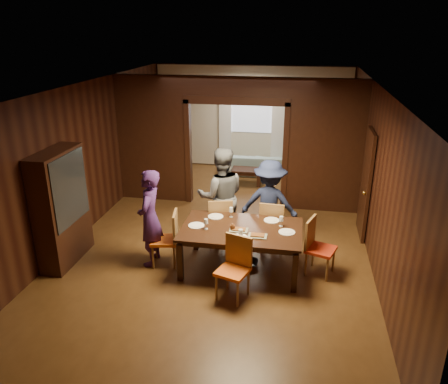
% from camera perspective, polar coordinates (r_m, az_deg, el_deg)
% --- Properties ---
extents(floor, '(9.00, 9.00, 0.00)m').
position_cam_1_polar(floor, '(8.79, -0.12, -5.44)').
color(floor, '#523217').
rests_on(floor, ground).
extents(ceiling, '(5.50, 9.00, 0.02)m').
position_cam_1_polar(ceiling, '(7.93, -0.14, 13.67)').
color(ceiling, silver).
rests_on(ceiling, room_walls).
extents(room_walls, '(5.52, 9.01, 2.90)m').
position_cam_1_polar(room_walls, '(10.02, 1.84, 7.09)').
color(room_walls, black).
rests_on(room_walls, floor).
extents(person_purple, '(0.43, 0.64, 1.70)m').
position_cam_1_polar(person_purple, '(7.52, -9.66, -3.37)').
color(person_purple, '#412060').
rests_on(person_purple, floor).
extents(person_grey, '(1.05, 0.90, 1.86)m').
position_cam_1_polar(person_grey, '(8.12, -0.38, -0.57)').
color(person_grey, '#515258').
rests_on(person_grey, floor).
extents(person_navy, '(1.13, 0.72, 1.66)m').
position_cam_1_polar(person_navy, '(8.08, 5.96, -1.53)').
color(person_navy, '#19203F').
rests_on(person_navy, floor).
extents(sofa, '(1.97, 0.84, 0.57)m').
position_cam_1_polar(sofa, '(12.20, 4.06, 3.66)').
color(sofa, '#97BDC6').
rests_on(sofa, floor).
extents(serving_bowl, '(0.34, 0.34, 0.08)m').
position_cam_1_polar(serving_bowl, '(7.34, 3.36, -4.13)').
color(serving_bowl, black).
rests_on(serving_bowl, dining_table).
extents(dining_table, '(1.99, 1.24, 0.76)m').
position_cam_1_polar(dining_table, '(7.43, 2.25, -7.40)').
color(dining_table, black).
rests_on(dining_table, floor).
extents(coffee_table, '(0.80, 0.50, 0.40)m').
position_cam_1_polar(coffee_table, '(11.45, 3.04, 2.05)').
color(coffee_table, black).
rests_on(coffee_table, floor).
extents(chair_left, '(0.51, 0.51, 0.97)m').
position_cam_1_polar(chair_left, '(7.60, -7.82, -6.04)').
color(chair_left, '#CA5113').
rests_on(chair_left, floor).
extents(chair_right, '(0.56, 0.56, 0.97)m').
position_cam_1_polar(chair_right, '(7.41, 12.55, -7.12)').
color(chair_right, red).
rests_on(chair_right, floor).
extents(chair_far_l, '(0.53, 0.53, 0.97)m').
position_cam_1_polar(chair_far_l, '(8.17, -0.51, -3.81)').
color(chair_far_l, orange).
rests_on(chair_far_l, floor).
extents(chair_far_r, '(0.46, 0.46, 0.97)m').
position_cam_1_polar(chair_far_r, '(8.08, 6.35, -4.24)').
color(chair_far_r, orange).
rests_on(chair_far_r, floor).
extents(chair_near, '(0.56, 0.56, 0.97)m').
position_cam_1_polar(chair_near, '(6.64, 1.13, -10.10)').
color(chair_near, '#DF5A15').
rests_on(chair_near, floor).
extents(hutch, '(0.40, 1.20, 2.00)m').
position_cam_1_polar(hutch, '(7.94, -20.48, -1.93)').
color(hutch, black).
rests_on(hutch, floor).
extents(door_right, '(0.06, 0.90, 2.10)m').
position_cam_1_polar(door_right, '(8.81, 18.03, 0.98)').
color(door_right, black).
rests_on(door_right, floor).
extents(window_far, '(1.20, 0.03, 1.30)m').
position_cam_1_polar(window_far, '(12.46, 3.63, 10.74)').
color(window_far, silver).
rests_on(window_far, back_wall).
extents(curtain_left, '(0.35, 0.06, 2.40)m').
position_cam_1_polar(curtain_left, '(12.61, 0.14, 8.82)').
color(curtain_left, white).
rests_on(curtain_left, back_wall).
extents(curtain_right, '(0.35, 0.06, 2.40)m').
position_cam_1_polar(curtain_right, '(12.44, 7.03, 8.50)').
color(curtain_right, white).
rests_on(curtain_right, back_wall).
extents(plate_left, '(0.27, 0.27, 0.01)m').
position_cam_1_polar(plate_left, '(7.35, -3.63, -4.39)').
color(plate_left, white).
rests_on(plate_left, dining_table).
extents(plate_far_l, '(0.27, 0.27, 0.01)m').
position_cam_1_polar(plate_far_l, '(7.67, -1.10, -3.22)').
color(plate_far_l, white).
rests_on(plate_far_l, dining_table).
extents(plate_far_r, '(0.27, 0.27, 0.01)m').
position_cam_1_polar(plate_far_r, '(7.57, 6.25, -3.69)').
color(plate_far_r, white).
rests_on(plate_far_r, dining_table).
extents(plate_right, '(0.27, 0.27, 0.01)m').
position_cam_1_polar(plate_right, '(7.19, 8.21, -5.21)').
color(plate_right, white).
rests_on(plate_right, dining_table).
extents(plate_near, '(0.27, 0.27, 0.01)m').
position_cam_1_polar(plate_near, '(6.95, 1.99, -5.95)').
color(plate_near, white).
rests_on(plate_near, dining_table).
extents(platter_a, '(0.30, 0.20, 0.04)m').
position_cam_1_polar(platter_a, '(7.18, 1.94, -4.92)').
color(platter_a, gray).
rests_on(platter_a, dining_table).
extents(platter_b, '(0.30, 0.20, 0.04)m').
position_cam_1_polar(platter_b, '(7.00, 4.39, -5.68)').
color(platter_b, gray).
rests_on(platter_b, dining_table).
extents(wineglass_left, '(0.08, 0.08, 0.18)m').
position_cam_1_polar(wineglass_left, '(7.20, -2.37, -4.20)').
color(wineglass_left, white).
rests_on(wineglass_left, dining_table).
extents(wineglass_far, '(0.08, 0.08, 0.18)m').
position_cam_1_polar(wineglass_far, '(7.63, 0.94, -2.66)').
color(wineglass_far, white).
rests_on(wineglass_far, dining_table).
extents(wineglass_right, '(0.08, 0.08, 0.18)m').
position_cam_1_polar(wineglass_right, '(7.35, 7.48, -3.82)').
color(wineglass_right, white).
rests_on(wineglass_right, dining_table).
extents(tumbler, '(0.07, 0.07, 0.14)m').
position_cam_1_polar(tumbler, '(6.93, 2.19, -5.43)').
color(tumbler, silver).
rests_on(tumbler, dining_table).
extents(condiment_jar, '(0.08, 0.08, 0.11)m').
position_cam_1_polar(condiment_jar, '(7.17, 1.13, -4.60)').
color(condiment_jar, '#532A13').
rests_on(condiment_jar, dining_table).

